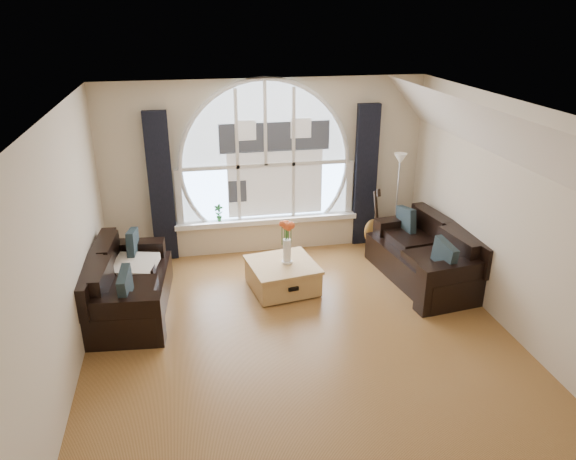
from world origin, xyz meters
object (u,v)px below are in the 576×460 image
Objects in this scene: sofa_left at (128,283)px; potted_plant at (219,213)px; vase_flowers at (287,237)px; floor_lamp at (397,203)px; sofa_right at (425,254)px; coffee_chest at (282,275)px; guitar at (374,219)px.

potted_plant reaches higher than sofa_left.
vase_flowers is 1.59m from potted_plant.
floor_lamp is (4.05, 1.13, 0.40)m from sofa_left.
vase_flowers is 0.44× the size of floor_lamp.
sofa_right is 2.12× the size of coffee_chest.
floor_lamp is at bearing 84.77° from sofa_right.
sofa_left is 1.73× the size of guitar.
floor_lamp is at bearing 26.00° from vase_flowers.
sofa_right reaches higher than coffee_chest.
guitar reaches higher than potted_plant.
floor_lamp reaches higher than sofa_right.
sofa_left is at bearing 179.56° from guitar.
floor_lamp is at bearing 20.78° from sofa_left.
potted_plant reaches higher than sofa_right.
vase_flowers is at bearing -154.00° from floor_lamp.
potted_plant is at bearing 153.99° from guitar.
vase_flowers is (-1.99, 0.11, 0.38)m from sofa_right.
sofa_right is 1.17× the size of floor_lamp.
floor_lamp is 2.80m from potted_plant.
guitar is (-0.32, 0.09, -0.27)m from floor_lamp.
sofa_right is at bearing -87.45° from floor_lamp.
guitar reaches higher than sofa_right.
guitar is at bearing 32.58° from vase_flowers.
floor_lamp is (-0.05, 1.06, 0.40)m from sofa_right.
potted_plant is at bearing 121.36° from vase_flowers.
sofa_left is 6.70× the size of potted_plant.
vase_flowers is 2.16m from floor_lamp.
guitar is 2.47m from potted_plant.
sofa_left is 2.62× the size of vase_flowers.
sofa_right is at bearing -3.14° from vase_flowers.
sofa_right is at bearing 6.25° from sofa_left.
potted_plant is (-0.83, 1.35, -0.10)m from vase_flowers.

